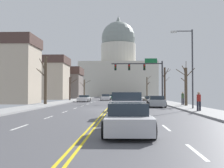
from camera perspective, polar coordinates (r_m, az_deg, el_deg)
ground at (r=26.84m, az=-0.95°, el=-5.29°), size 20.00×180.00×0.20m
signal_gantry at (r=42.35m, az=6.63°, el=2.78°), size 7.91×0.41×6.76m
street_lamp_right at (r=27.43m, az=15.85°, el=4.53°), size 2.13×0.24×7.61m
capitol_building at (r=108.93m, az=1.33°, el=3.25°), size 29.06×21.21×32.29m
sedan_near_00 at (r=38.43m, az=8.10°, el=-3.39°), size 2.10×4.67×1.18m
sedan_near_01 at (r=31.77m, az=9.21°, el=-3.67°), size 2.09×4.26×1.29m
sedan_near_02 at (r=24.74m, az=2.44°, el=-4.25°), size 2.13×4.61×1.27m
pickup_truck_near_03 at (r=17.63m, az=3.05°, el=-4.77°), size 2.41×5.70×1.68m
sedan_near_04 at (r=11.23m, az=3.26°, el=-7.35°), size 2.00×4.37×1.25m
sedan_oncoming_00 at (r=49.09m, az=-5.88°, el=-3.04°), size 2.04×4.46×1.17m
sedan_oncoming_01 at (r=57.95m, az=-1.23°, el=-2.80°), size 2.14×4.63×1.29m
sedan_oncoming_02 at (r=69.25m, az=-0.68°, el=-2.68°), size 2.08×4.61×1.18m
flank_building_00 at (r=44.25m, az=-21.43°, el=2.79°), size 9.71×6.60×10.07m
flank_building_01 at (r=67.68m, az=-14.24°, el=1.24°), size 12.03×8.76×10.16m
flank_building_02 at (r=78.68m, az=-10.79°, el=0.24°), size 12.46×9.06×8.62m
bare_tree_00 at (r=33.22m, az=15.11°, el=-0.10°), size 1.72×2.74×5.33m
bare_tree_01 at (r=69.04m, az=-5.79°, el=-0.88°), size 2.62×1.97×5.01m
bare_tree_02 at (r=47.28m, az=10.93°, el=0.10°), size 1.72×2.26×5.78m
bare_tree_03 at (r=37.20m, az=-13.72°, el=0.94°), size 1.84×2.35×6.35m
bare_tree_04 at (r=78.65m, az=7.30°, el=-0.63°), size 1.38×2.38×6.24m
bare_tree_05 at (r=54.65m, az=-8.74°, el=-0.83°), size 1.61×1.74×4.71m
pedestrian_00 at (r=35.15m, az=14.52°, el=-2.75°), size 0.35×0.34×1.60m
pedestrian_01 at (r=23.95m, az=17.62°, el=-3.26°), size 0.35×0.34×1.58m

